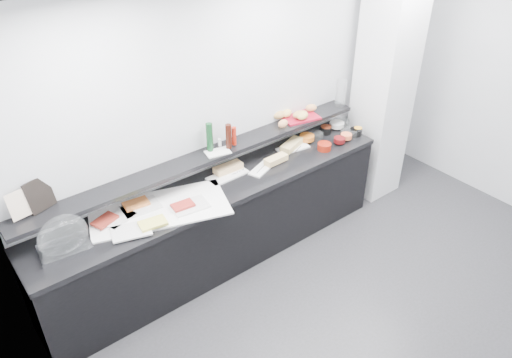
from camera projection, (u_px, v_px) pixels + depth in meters
ground at (399, 329)px, 4.34m from camera, size 5.00×5.00×0.00m
back_wall at (257, 110)px, 4.91m from camera, size 5.00×0.02×2.70m
ceiling at (474, 14)px, 2.86m from camera, size 5.00×5.00×0.00m
column at (384, 84)px, 5.46m from camera, size 0.50×0.50×2.70m
buffet_cabinet at (220, 226)px, 4.86m from camera, size 3.60×0.60×0.85m
counter_top at (218, 188)px, 4.62m from camera, size 3.62×0.62×0.05m
wall_shelf at (206, 157)px, 4.59m from camera, size 3.60×0.25×0.04m
cloche_base at (65, 248)px, 3.84m from camera, size 0.41×0.30×0.04m
cloche_dome at (63, 236)px, 3.81m from camera, size 0.42×0.30×0.34m
linen_runner at (159, 209)px, 4.29m from camera, size 1.29×0.90×0.01m
platter_meat_a at (119, 218)px, 4.15m from camera, size 0.31×0.25×0.01m
food_meat_a at (105, 220)px, 4.10m from camera, size 0.23×0.19×0.02m
platter_salmon at (141, 207)px, 4.29m from camera, size 0.34×0.24×0.01m
food_salmon at (136, 204)px, 4.30m from camera, size 0.23×0.16×0.02m
platter_cheese at (131, 231)px, 4.01m from camera, size 0.36×0.29×0.01m
food_cheese at (153, 223)px, 4.07m from camera, size 0.24×0.17×0.02m
platter_meat_b at (190, 206)px, 4.30m from camera, size 0.34×0.25×0.01m
food_meat_b at (183, 205)px, 4.28m from camera, size 0.20×0.14×0.02m
sandwich_plate_left at (228, 175)px, 4.73m from camera, size 0.41×0.18×0.01m
sandwich_food_left at (228, 168)px, 4.78m from camera, size 0.29×0.12×0.06m
tongs_left at (238, 172)px, 4.77m from camera, size 0.16×0.02×0.01m
sandwich_plate_mid at (262, 169)px, 4.83m from camera, size 0.32×0.22×0.01m
sandwich_food_mid at (276, 159)px, 4.91m from camera, size 0.25×0.10×0.06m
tongs_mid at (261, 169)px, 4.81m from camera, size 0.15×0.07×0.01m
sandwich_plate_right at (293, 148)px, 5.17m from camera, size 0.36×0.19×0.01m
sandwich_food_right at (292, 145)px, 5.15m from camera, size 0.32×0.21×0.06m
tongs_right at (298, 149)px, 5.13m from camera, size 0.15×0.07×0.01m
bowl_glass_fruit at (315, 136)px, 5.33m from camera, size 0.22×0.22×0.07m
fill_glass_fruit at (307, 137)px, 5.28m from camera, size 0.17×0.17×0.05m
bowl_black_jam at (325, 130)px, 5.44m from camera, size 0.13×0.13×0.07m
fill_black_jam at (326, 128)px, 5.45m from camera, size 0.14×0.14×0.05m
bowl_glass_cream at (341, 123)px, 5.58m from camera, size 0.22×0.22×0.07m
fill_glass_cream at (337, 124)px, 5.53m from camera, size 0.20×0.20×0.05m
bowl_red_jam at (324, 147)px, 5.14m from camera, size 0.14×0.14×0.07m
fill_red_jam at (339, 140)px, 5.23m from camera, size 0.13×0.13×0.05m
bowl_glass_salmon at (349, 133)px, 5.38m from camera, size 0.22×0.22×0.07m
fill_glass_salmon at (346, 136)px, 5.30m from camera, size 0.14×0.14×0.05m
bowl_black_fruit at (356, 132)px, 5.41m from camera, size 0.14×0.14×0.07m
fill_black_fruit at (358, 130)px, 5.43m from camera, size 0.10×0.10×0.05m
framed_print at (39, 195)px, 3.82m from camera, size 0.23×0.13×0.26m
print_art at (20, 205)px, 3.71m from camera, size 0.17×0.08×0.22m
condiment_tray at (218, 152)px, 4.60m from camera, size 0.25×0.18×0.01m
bottle_green_a at (210, 136)px, 4.58m from camera, size 0.07×0.07×0.26m
bottle_brown at (229, 136)px, 4.60m from camera, size 0.07×0.07×0.24m
bottle_green_b at (210, 137)px, 4.54m from camera, size 0.07×0.07×0.28m
bottle_hot at (234, 136)px, 4.67m from camera, size 0.05×0.05×0.18m
shaker_salt at (220, 143)px, 4.67m from camera, size 0.04×0.04×0.07m
shaker_pepper at (230, 138)px, 4.74m from camera, size 0.04×0.04×0.07m
bread_tray at (300, 117)px, 5.21m from camera, size 0.42×0.34×0.02m
bread_roll_nw at (287, 113)px, 5.17m from camera, size 0.14×0.11×0.08m
bread_roll_n at (279, 115)px, 5.13m from camera, size 0.16×0.12×0.08m
bread_roll_ne at (311, 108)px, 5.28m from camera, size 0.14×0.12×0.08m
bread_roll_sw at (283, 124)px, 4.97m from camera, size 0.13×0.09×0.08m
bread_roll_s at (303, 116)px, 5.12m from camera, size 0.16×0.11×0.08m
bread_roll_se at (302, 115)px, 5.13m from camera, size 0.18×0.15×0.08m
bread_roll_mide at (299, 115)px, 5.14m from camera, size 0.17×0.13×0.08m
carafe at (341, 93)px, 5.38m from camera, size 0.13×0.13×0.30m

